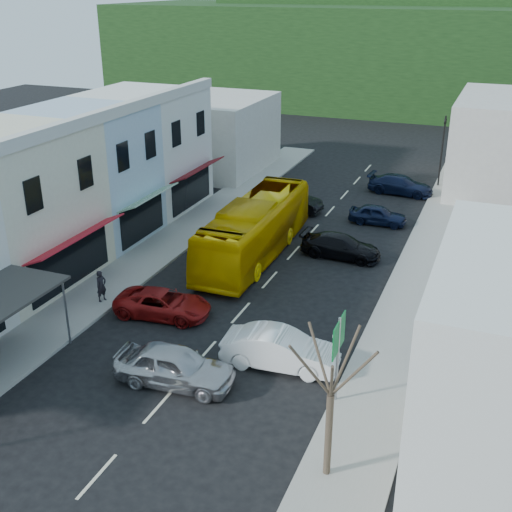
{
  "coord_description": "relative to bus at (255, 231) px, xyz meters",
  "views": [
    {
      "loc": [
        10.83,
        -21.23,
        14.84
      ],
      "look_at": [
        0.0,
        6.0,
        2.2
      ],
      "focal_mm": 45.0,
      "sensor_mm": 36.0,
      "label": 1
    }
  ],
  "objects": [
    {
      "name": "ground",
      "position": [
        1.96,
        -10.77,
        -1.55
      ],
      "size": [
        120.0,
        120.0,
        0.0
      ],
      "primitive_type": "plane",
      "color": "black",
      "rests_on": "ground"
    },
    {
      "name": "sidewalk_left",
      "position": [
        -5.54,
        -0.77,
        -1.48
      ],
      "size": [
        3.0,
        52.0,
        0.15
      ],
      "primitive_type": "cube",
      "color": "gray",
      "rests_on": "ground"
    },
    {
      "name": "sidewalk_right",
      "position": [
        9.46,
        -0.77,
        -1.48
      ],
      "size": [
        3.0,
        52.0,
        0.15
      ],
      "primitive_type": "cube",
      "color": "gray",
      "rests_on": "ground"
    },
    {
      "name": "shopfront_row",
      "position": [
        -10.53,
        -5.77,
        2.45
      ],
      "size": [
        8.25,
        30.0,
        8.0
      ],
      "color": "silver",
      "rests_on": "ground"
    },
    {
      "name": "distant_block_left",
      "position": [
        -10.04,
        16.23,
        1.45
      ],
      "size": [
        8.0,
        10.0,
        6.0
      ],
      "primitive_type": "cube",
      "color": "#B7B2A8",
      "rests_on": "ground"
    },
    {
      "name": "distant_block_right",
      "position": [
        12.96,
        19.23,
        1.95
      ],
      "size": [
        8.0,
        12.0,
        7.0
      ],
      "primitive_type": "cube",
      "color": "#B7B2A8",
      "rests_on": "ground"
    },
    {
      "name": "hillside",
      "position": [
        0.51,
        54.32,
        5.18
      ],
      "size": [
        80.0,
        26.0,
        14.0
      ],
      "color": "black",
      "rests_on": "ground"
    },
    {
      "name": "bus",
      "position": [
        0.0,
        0.0,
        0.0
      ],
      "size": [
        2.7,
        11.64,
        3.1
      ],
      "primitive_type": "imported",
      "rotation": [
        0.0,
        0.0,
        0.02
      ],
      "color": "#DBA702",
      "rests_on": "ground"
    },
    {
      "name": "car_silver",
      "position": [
        1.84,
        -13.2,
        -0.85
      ],
      "size": [
        4.52,
        2.13,
        1.4
      ],
      "primitive_type": "imported",
      "rotation": [
        0.0,
        0.0,
        1.65
      ],
      "color": "#AFAFB4",
      "rests_on": "ground"
    },
    {
      "name": "car_white",
      "position": [
        5.3,
        -10.46,
        -0.85
      ],
      "size": [
        4.53,
        2.15,
        1.4
      ],
      "primitive_type": "imported",
      "rotation": [
        0.0,
        0.0,
        1.65
      ],
      "color": "white",
      "rests_on": "ground"
    },
    {
      "name": "car_red",
      "position": [
        -1.38,
        -8.4,
        -0.85
      ],
      "size": [
        4.78,
        2.4,
        1.4
      ],
      "primitive_type": "imported",
      "rotation": [
        0.0,
        0.0,
        1.68
      ],
      "color": "maroon",
      "rests_on": "ground"
    },
    {
      "name": "car_black_near",
      "position": [
        4.69,
        1.66,
        -0.85
      ],
      "size": [
        4.57,
        2.01,
        1.4
      ],
      "primitive_type": "imported",
      "rotation": [
        0.0,
        0.0,
        1.53
      ],
      "color": "black",
      "rests_on": "ground"
    },
    {
      "name": "car_navy_mid",
      "position": [
        5.54,
        7.92,
        -0.85
      ],
      "size": [
        4.41,
        1.84,
        1.4
      ],
      "primitive_type": "imported",
      "rotation": [
        0.0,
        0.0,
        1.58
      ],
      "color": "black",
      "rests_on": "ground"
    },
    {
      "name": "car_black_far",
      "position": [
        -0.74,
        8.3,
        -0.85
      ],
      "size": [
        4.55,
        2.22,
        1.4
      ],
      "primitive_type": "imported",
      "rotation": [
        0.0,
        0.0,
        1.47
      ],
      "color": "black",
      "rests_on": "ground"
    },
    {
      "name": "car_navy_far",
      "position": [
        5.77,
        15.03,
        -0.85
      ],
      "size": [
        4.64,
        2.2,
        1.4
      ],
      "primitive_type": "imported",
      "rotation": [
        0.0,
        0.0,
        1.49
      ],
      "color": "black",
      "rests_on": "ground"
    },
    {
      "name": "pedestrian_left",
      "position": [
        -4.83,
        -8.39,
        -0.55
      ],
      "size": [
        0.54,
        0.68,
        1.7
      ],
      "primitive_type": "imported",
      "rotation": [
        0.0,
        0.0,
        1.32
      ],
      "color": "black",
      "rests_on": "sidewalk_left"
    },
    {
      "name": "direction_sign",
      "position": [
        8.11,
        -12.06,
        0.29
      ],
      "size": [
        0.2,
        1.66,
        3.68
      ],
      "primitive_type": null,
      "rotation": [
        0.0,
        0.0,
        0.0
      ],
      "color": "#085C25",
      "rests_on": "ground"
    },
    {
      "name": "street_tree",
      "position": [
        8.89,
        -16.0,
        1.6
      ],
      "size": [
        3.19,
        3.19,
        6.3
      ],
      "primitive_type": null,
      "rotation": [
        0.0,
        0.0,
        -0.33
      ],
      "color": "#392D22",
      "rests_on": "ground"
    },
    {
      "name": "traffic_signal",
      "position": [
        8.22,
        17.87,
        1.21
      ],
      "size": [
        0.78,
        1.22,
        5.52
      ],
      "primitive_type": null,
      "rotation": [
        0.0,
        0.0,
        3.24
      ],
      "color": "black",
      "rests_on": "ground"
    }
  ]
}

